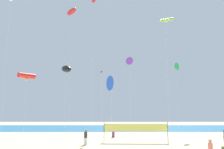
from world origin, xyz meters
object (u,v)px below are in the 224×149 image
at_px(beachgoer_teal_shirt, 224,134).
at_px(beach_handbag, 222,148).
at_px(kite_lime_tube, 165,20).
at_px(kite_black_diamond, 100,73).
at_px(kite_green_delta, 175,67).
at_px(kite_blue_delta, 111,83).
at_px(kite_black_inflatable, 65,69).
at_px(kite_red_inflatable, 71,12).
at_px(beachgoer_sage_shirt, 112,131).
at_px(beachgoer_coral_shirt, 209,149).
at_px(beachgoer_charcoal_shirt, 85,137).
at_px(kite_violet_delta, 129,61).
at_px(kite_white_diamond, 9,4).
at_px(volleyball_net, 135,128).
at_px(kite_red_tube, 26,76).

bearing_deg(beachgoer_teal_shirt, beach_handbag, 94.39).
relative_size(kite_lime_tube, kite_black_diamond, 2.09).
height_order(kite_green_delta, kite_black_diamond, kite_green_delta).
bearing_deg(kite_lime_tube, kite_green_delta, -74.78).
xyz_separation_m(kite_blue_delta, kite_black_inflatable, (-4.88, 1.29, 1.70)).
bearing_deg(kite_lime_tube, kite_black_inflatable, -135.81).
distance_m(beachgoer_teal_shirt, kite_red_inflatable, 29.92).
height_order(beachgoer_sage_shirt, kite_lime_tube, kite_lime_tube).
relative_size(beachgoer_coral_shirt, kite_lime_tube, 0.08).
bearing_deg(beachgoer_charcoal_shirt, kite_violet_delta, 133.90).
xyz_separation_m(kite_blue_delta, kite_black_diamond, (-1.45, 8.78, 2.49)).
bearing_deg(kite_white_diamond, kite_lime_tube, 33.28).
height_order(beachgoer_sage_shirt, kite_white_diamond, kite_white_diamond).
bearing_deg(beachgoer_charcoal_shirt, kite_black_diamond, 177.66).
height_order(kite_white_diamond, kite_blue_delta, kite_white_diamond).
bearing_deg(kite_white_diamond, kite_green_delta, 27.73).
height_order(beach_handbag, kite_violet_delta, kite_violet_delta).
relative_size(kite_blue_delta, kite_black_diamond, 0.78).
relative_size(volleyball_net, kite_black_inflatable, 0.88).
height_order(kite_white_diamond, kite_red_tube, kite_white_diamond).
relative_size(beachgoer_teal_shirt, kite_red_inflatable, 0.08).
bearing_deg(kite_black_inflatable, beachgoer_coral_shirt, -26.28).
bearing_deg(kite_green_delta, kite_lime_tube, 105.22).
height_order(beachgoer_charcoal_shirt, volleyball_net, volleyball_net).
distance_m(kite_white_diamond, kite_blue_delta, 14.78).
bearing_deg(kite_green_delta, kite_red_tube, -165.50).
bearing_deg(kite_black_inflatable, beachgoer_teal_shirt, 13.41).
distance_m(beachgoer_teal_shirt, kite_green_delta, 12.58).
xyz_separation_m(beachgoer_teal_shirt, kite_red_inflatable, (-20.74, 8.88, 19.65)).
xyz_separation_m(beachgoer_charcoal_shirt, kite_red_inflatable, (-4.01, 11.19, 19.69)).
height_order(kite_black_diamond, kite_red_inflatable, kite_red_inflatable).
distance_m(kite_green_delta, kite_black_inflatable, 19.07).
bearing_deg(kite_black_inflatable, beachgoer_sage_shirt, 61.73).
distance_m(kite_violet_delta, kite_red_inflatable, 16.10).
xyz_separation_m(beachgoer_charcoal_shirt, kite_violet_delta, (5.33, 3.19, 9.30)).
height_order(volleyball_net, kite_black_diamond, kite_black_diamond).
xyz_separation_m(beachgoer_charcoal_shirt, beachgoer_teal_shirt, (16.73, 2.31, 0.04)).
bearing_deg(volleyball_net, kite_blue_delta, -117.99).
distance_m(beachgoer_charcoal_shirt, kite_violet_delta, 11.18).
bearing_deg(kite_red_tube, beachgoer_teal_shirt, -3.51).
bearing_deg(kite_red_inflatable, kite_blue_delta, -64.67).
xyz_separation_m(kite_white_diamond, kite_green_delta, (21.62, 11.37, -5.03)).
bearing_deg(beachgoer_teal_shirt, kite_blue_delta, 54.91).
bearing_deg(beachgoer_sage_shirt, kite_black_diamond, 13.10).
relative_size(kite_blue_delta, kite_black_inflatable, 0.83).
height_order(beachgoer_coral_shirt, kite_green_delta, kite_green_delta).
bearing_deg(kite_black_diamond, beachgoer_charcoal_shirt, -105.36).
xyz_separation_m(kite_violet_delta, kite_red_tube, (-13.73, 0.66, -1.85)).
xyz_separation_m(beachgoer_sage_shirt, kite_white_diamond, (-11.73, -9.32, 14.73)).
bearing_deg(kite_red_inflatable, kite_green_delta, -6.02).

